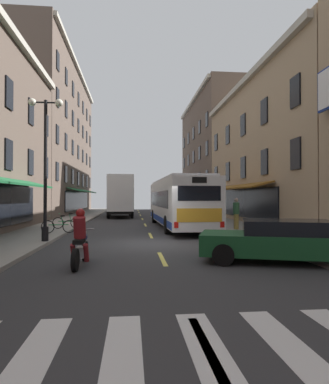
# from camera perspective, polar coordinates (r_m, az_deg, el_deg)

# --- Properties ---
(ground_plane) EXTENTS (34.80, 80.00, 0.10)m
(ground_plane) POSITION_cam_1_polar(r_m,az_deg,el_deg) (14.38, -1.71, -9.02)
(ground_plane) COLOR #333335
(lane_centre_dashes) EXTENTS (0.14, 73.90, 0.01)m
(lane_centre_dashes) POSITION_cam_1_polar(r_m,az_deg,el_deg) (14.13, -1.63, -8.95)
(lane_centre_dashes) COLOR #DBCC4C
(lane_centre_dashes) RESTS_ON ground
(crosswalk_near) EXTENTS (7.10, 2.80, 0.01)m
(crosswalk_near) POSITION_cam_1_polar(r_m,az_deg,el_deg) (4.75, 7.66, -25.55)
(crosswalk_near) COLOR silver
(crosswalk_near) RESTS_ON ground
(sidewalk_left) EXTENTS (3.00, 80.00, 0.14)m
(sidewalk_left) POSITION_cam_1_polar(r_m,az_deg,el_deg) (15.15, -24.81, -8.07)
(sidewalk_left) COLOR gray
(sidewalk_left) RESTS_ON ground
(sidewalk_right) EXTENTS (3.00, 80.00, 0.14)m
(sidewalk_right) POSITION_cam_1_polar(r_m,az_deg,el_deg) (15.90, 20.22, -7.75)
(sidewalk_right) COLOR gray
(sidewalk_right) RESTS_ON ground
(transit_bus) EXTENTS (2.86, 12.34, 3.15)m
(transit_bus) POSITION_cam_1_polar(r_m,az_deg,el_deg) (21.67, 2.31, -1.75)
(transit_bus) COLOR white
(transit_bus) RESTS_ON ground
(box_truck) EXTENTS (2.70, 7.20, 4.03)m
(box_truck) POSITION_cam_1_polar(r_m,az_deg,el_deg) (32.93, -7.61, -0.75)
(box_truck) COLOR white
(box_truck) RESTS_ON ground
(sedan_near) EXTENTS (5.12, 3.25, 1.29)m
(sedan_near) POSITION_cam_1_polar(r_m,az_deg,el_deg) (10.83, 19.47, -7.82)
(sedan_near) COLOR #144723
(sedan_near) RESTS_ON ground
(sedan_mid) EXTENTS (2.09, 4.65, 1.35)m
(sedan_mid) POSITION_cam_1_polar(r_m,az_deg,el_deg) (42.23, -7.29, -2.62)
(sedan_mid) COLOR black
(sedan_mid) RESTS_ON ground
(motorcycle_rider) EXTENTS (0.62, 2.07, 1.66)m
(motorcycle_rider) POSITION_cam_1_polar(r_m,az_deg,el_deg) (9.95, -14.22, -8.23)
(motorcycle_rider) COLOR black
(motorcycle_rider) RESTS_ON ground
(bicycle_near) EXTENTS (1.71, 0.48, 0.91)m
(bicycle_near) POSITION_cam_1_polar(r_m,az_deg,el_deg) (20.39, -16.32, -5.02)
(bicycle_near) COLOR black
(bicycle_near) RESTS_ON sidewalk_left
(bicycle_mid) EXTENTS (1.70, 0.48, 0.91)m
(bicycle_mid) POSITION_cam_1_polar(r_m,az_deg,el_deg) (17.98, -17.67, -5.57)
(bicycle_mid) COLOR black
(bicycle_mid) RESTS_ON sidewalk_left
(pedestrian_mid) EXTENTS (0.36, 0.36, 1.79)m
(pedestrian_mid) POSITION_cam_1_polar(r_m,az_deg,el_deg) (19.66, 12.18, -3.54)
(pedestrian_mid) COLOR #B29947
(pedestrian_mid) RESTS_ON sidewalk_right
(street_lamp_twin) EXTENTS (1.42, 0.32, 6.01)m
(street_lamp_twin) POSITION_cam_1_polar(r_m,az_deg,el_deg) (14.93, -19.72, 4.78)
(street_lamp_twin) COLOR black
(street_lamp_twin) RESTS_ON sidewalk_left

